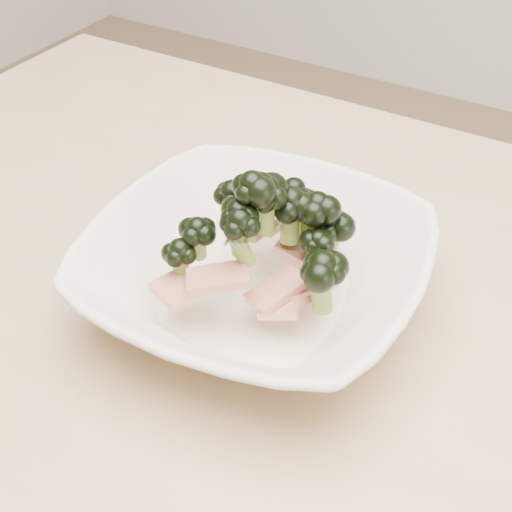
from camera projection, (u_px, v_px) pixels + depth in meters
name	position (u px, v px, depth m)	size (l,w,h in m)	color
dining_table	(319.00, 436.00, 0.61)	(1.20, 0.80, 0.75)	tan
broccoli_dish	(258.00, 266.00, 0.58)	(0.29, 0.29, 0.13)	#EDE2C8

